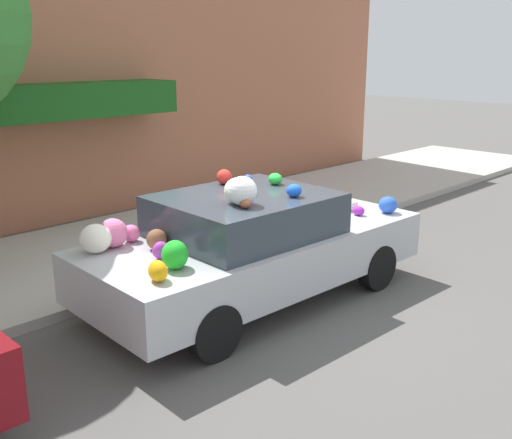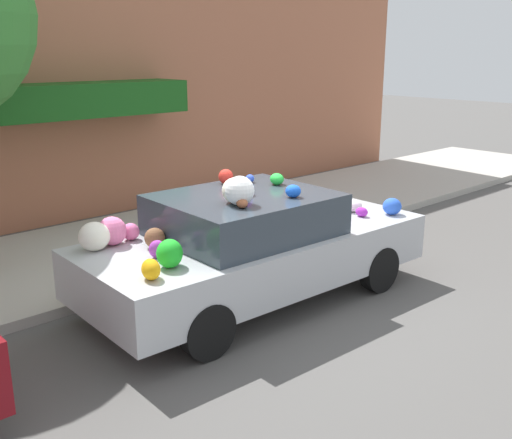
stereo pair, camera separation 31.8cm
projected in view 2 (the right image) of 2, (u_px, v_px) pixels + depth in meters
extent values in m
plane|color=#565451|center=(257.00, 298.00, 7.43)|extent=(60.00, 60.00, 0.00)
cube|color=#B2ADA3|center=(141.00, 243.00, 9.33)|extent=(24.00, 3.20, 0.13)
cube|color=#B26B4C|center=(60.00, 41.00, 10.10)|extent=(18.00, 0.30, 6.22)
cube|color=#195919|center=(90.00, 99.00, 10.04)|extent=(3.36, 0.90, 0.55)
cylinder|color=red|center=(193.00, 236.00, 8.58)|extent=(0.20, 0.20, 0.55)
sphere|color=red|center=(193.00, 213.00, 8.49)|extent=(0.18, 0.18, 0.18)
cube|color=#B7BABF|center=(256.00, 253.00, 7.29)|extent=(4.39, 1.97, 0.58)
cube|color=#333D47|center=(245.00, 214.00, 7.04)|extent=(2.00, 1.67, 0.48)
cylinder|color=black|center=(288.00, 238.00, 8.82)|extent=(0.60, 0.20, 0.59)
cylinder|color=black|center=(379.00, 269.00, 7.59)|extent=(0.60, 0.20, 0.59)
cylinder|color=black|center=(125.00, 283.00, 7.15)|extent=(0.60, 0.20, 0.59)
cylinder|color=black|center=(208.00, 331.00, 5.92)|extent=(0.60, 0.20, 0.59)
ellipsoid|color=blue|center=(250.00, 179.00, 7.58)|extent=(0.16, 0.16, 0.11)
ellipsoid|color=#AD3BB7|center=(157.00, 249.00, 6.26)|extent=(0.22, 0.20, 0.19)
ellipsoid|color=brown|center=(242.00, 203.00, 6.37)|extent=(0.19, 0.21, 0.10)
sphere|color=brown|center=(155.00, 238.00, 6.57)|extent=(0.32, 0.32, 0.23)
ellipsoid|color=blue|center=(392.00, 206.00, 7.90)|extent=(0.25, 0.26, 0.22)
sphere|color=red|center=(226.00, 177.00, 7.50)|extent=(0.25, 0.25, 0.19)
sphere|color=pink|center=(131.00, 232.00, 6.84)|extent=(0.23, 0.23, 0.20)
ellipsoid|color=#EBA310|center=(151.00, 269.00, 5.67)|extent=(0.26, 0.31, 0.20)
sphere|color=white|center=(235.00, 190.00, 6.55)|extent=(0.32, 0.32, 0.28)
sphere|color=pink|center=(112.00, 231.00, 6.65)|extent=(0.45, 0.45, 0.32)
sphere|color=white|center=(240.00, 191.00, 6.45)|extent=(0.45, 0.45, 0.32)
ellipsoid|color=green|center=(277.00, 179.00, 7.46)|extent=(0.26, 0.27, 0.14)
ellipsoid|color=white|center=(352.00, 206.00, 8.05)|extent=(0.35, 0.33, 0.16)
ellipsoid|color=white|center=(94.00, 236.00, 6.48)|extent=(0.50, 0.50, 0.31)
ellipsoid|color=purple|center=(362.00, 212.00, 7.81)|extent=(0.14, 0.18, 0.13)
sphere|color=white|center=(318.00, 193.00, 8.76)|extent=(0.22, 0.22, 0.15)
ellipsoid|color=purple|center=(245.00, 189.00, 6.91)|extent=(0.28, 0.29, 0.14)
ellipsoid|color=blue|center=(293.00, 191.00, 6.82)|extent=(0.24, 0.24, 0.15)
ellipsoid|color=green|center=(170.00, 253.00, 5.97)|extent=(0.41, 0.41, 0.29)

